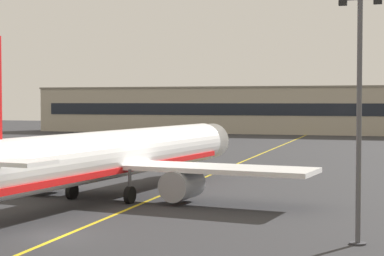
# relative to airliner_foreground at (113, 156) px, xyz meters

# --- Properties ---
(ground_plane) EXTENTS (400.00, 400.00, 0.00)m
(ground_plane) POSITION_rel_airliner_foreground_xyz_m (2.88, -14.84, -3.37)
(ground_plane) COLOR #2D2D30
(taxiway_centreline) EXTENTS (3.57, 179.98, 0.01)m
(taxiway_centreline) POSITION_rel_airliner_foreground_xyz_m (2.88, 15.16, -3.37)
(taxiway_centreline) COLOR yellow
(taxiway_centreline) RESTS_ON ground
(airliner_foreground) EXTENTS (32.35, 41.49, 11.65)m
(airliner_foreground) POSITION_rel_airliner_foreground_xyz_m (0.00, 0.00, 0.00)
(airliner_foreground) COLOR white
(airliner_foreground) RESTS_ON ground
(apron_lamp_post) EXTENTS (2.24, 0.90, 13.31)m
(apron_lamp_post) POSITION_rel_airliner_foreground_xyz_m (19.63, -11.79, 3.59)
(apron_lamp_post) COLOR #515156
(apron_lamp_post) RESTS_ON ground
(safety_cone_by_nose_gear) EXTENTS (0.44, 0.44, 0.55)m
(safety_cone_by_nose_gear) POSITION_rel_airliner_foreground_xyz_m (1.20, 16.53, -3.11)
(safety_cone_by_nose_gear) COLOR orange
(safety_cone_by_nose_gear) RESTS_ON ground
(terminal_building) EXTENTS (153.61, 12.40, 11.18)m
(terminal_building) POSITION_rel_airliner_foreground_xyz_m (10.15, 109.56, 2.23)
(terminal_building) COLOR #B2A893
(terminal_building) RESTS_ON ground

